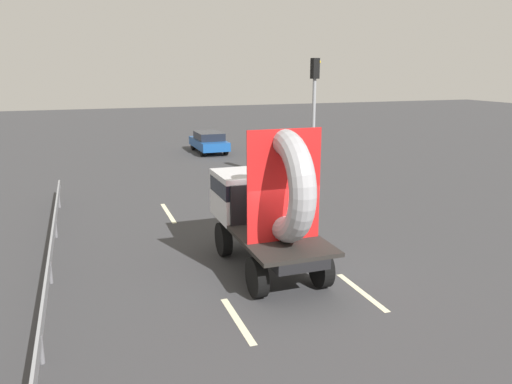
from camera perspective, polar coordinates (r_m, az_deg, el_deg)
name	(u,v)px	position (r m, az deg, el deg)	size (l,w,h in m)	color
ground_plane	(290,277)	(13.22, 3.90, -9.72)	(120.00, 120.00, 0.00)	#38383A
flatbed_truck	(266,201)	(13.26, 1.11, -1.07)	(2.02, 4.74, 3.95)	black
distant_sedan	(209,141)	(32.41, -5.45, 5.82)	(1.75, 4.09, 1.33)	black
traffic_light	(314,104)	(22.95, 6.71, 10.07)	(0.42, 0.36, 5.77)	gray
guardrail	(52,240)	(15.43, -22.41, -5.14)	(0.10, 15.01, 0.71)	gray
lane_dash_left_near	(238,320)	(11.11, -2.14, -14.54)	(2.16, 0.16, 0.01)	beige
lane_dash_left_far	(168,213)	(19.04, -10.09, -2.38)	(2.71, 0.16, 0.01)	beige
lane_dash_right_near	(362,292)	(12.63, 12.06, -11.17)	(2.23, 0.16, 0.01)	beige
lane_dash_right_far	(255,209)	(19.32, -0.15, -1.93)	(2.88, 0.16, 0.01)	beige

